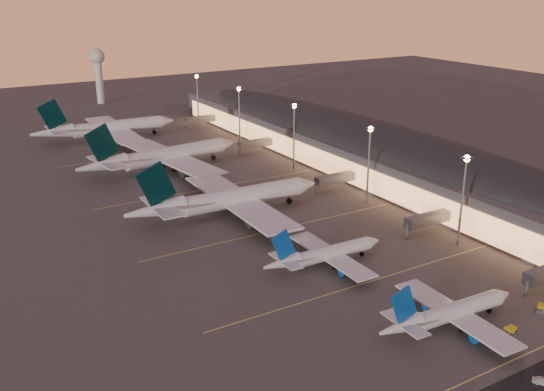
# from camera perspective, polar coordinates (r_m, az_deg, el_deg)

# --- Properties ---
(ground) EXTENTS (700.00, 700.00, 0.00)m
(ground) POSITION_cam_1_polar(r_m,az_deg,el_deg) (155.81, 7.98, -7.30)
(ground) COLOR #474442
(airliner_narrow_south) EXTENTS (36.32, 32.42, 12.99)m
(airliner_narrow_south) POSITION_cam_1_polar(r_m,az_deg,el_deg) (135.90, 16.26, -10.61)
(airliner_narrow_south) COLOR silver
(airliner_narrow_south) RESTS_ON ground
(airliner_narrow_north) EXTENTS (35.56, 31.66, 12.74)m
(airliner_narrow_north) POSITION_cam_1_polar(r_m,az_deg,el_deg) (157.48, 4.94, -5.54)
(airliner_narrow_north) COLOR silver
(airliner_narrow_north) RESTS_ON ground
(airliner_wide_near) EXTENTS (65.37, 59.37, 20.96)m
(airliner_wide_near) POSITION_cam_1_polar(r_m,az_deg,el_deg) (189.67, -4.21, -0.40)
(airliner_wide_near) COLOR silver
(airliner_wide_near) RESTS_ON ground
(airliner_wide_mid) EXTENTS (68.25, 62.68, 21.84)m
(airliner_wide_mid) POSITION_cam_1_polar(r_m,az_deg,el_deg) (239.41, -10.31, 3.63)
(airliner_wide_mid) COLOR silver
(airliner_wide_mid) RESTS_ON ground
(airliner_wide_far) EXTENTS (66.63, 60.45, 21.38)m
(airliner_wide_far) POSITION_cam_1_polar(r_m,az_deg,el_deg) (292.88, -15.35, 6.12)
(airliner_wide_far) COLOR silver
(airliner_wide_far) RESTS_ON ground
(terminal_building) EXTENTS (56.35, 255.00, 17.46)m
(terminal_building) POSITION_cam_1_polar(r_m,az_deg,el_deg) (242.39, 8.85, 4.69)
(terminal_building) COLOR #47464B
(terminal_building) RESTS_ON ground
(light_masts) EXTENTS (2.20, 217.20, 25.90)m
(light_masts) POSITION_cam_1_polar(r_m,az_deg,el_deg) (219.07, 4.96, 5.63)
(light_masts) COLOR gray
(light_masts) RESTS_ON ground
(radar_tower) EXTENTS (9.00, 9.00, 32.50)m
(radar_tower) POSITION_cam_1_polar(r_m,az_deg,el_deg) (383.16, -16.06, 11.57)
(radar_tower) COLOR silver
(radar_tower) RESTS_ON ground
(lane_markings) EXTENTS (90.00, 180.36, 0.00)m
(lane_markings) POSITION_cam_1_polar(r_m,az_deg,el_deg) (185.56, 0.27, -2.58)
(lane_markings) COLOR #D8C659
(lane_markings) RESTS_ON ground
(baggage_tug_a) EXTENTS (3.76, 1.73, 1.11)m
(baggage_tug_a) POSITION_cam_1_polar(r_m,az_deg,el_deg) (139.62, 21.39, -11.73)
(baggage_tug_a) COLOR gold
(baggage_tug_a) RESTS_ON ground
(baggage_tug_b) EXTENTS (4.09, 3.19, 1.15)m
(baggage_tug_b) POSITION_cam_1_polar(r_m,az_deg,el_deg) (150.84, 23.99, -9.67)
(baggage_tug_b) COLOR gold
(baggage_tug_b) RESTS_ON ground
(service_van_c) EXTENTS (3.65, 4.24, 1.38)m
(service_van_c) POSITION_cam_1_polar(r_m,az_deg,el_deg) (126.18, 24.21, -15.64)
(service_van_c) COLOR silver
(service_van_c) RESTS_ON ground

